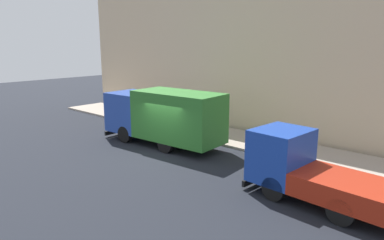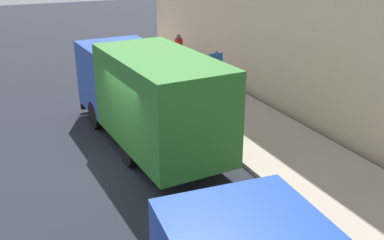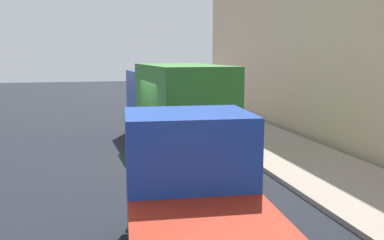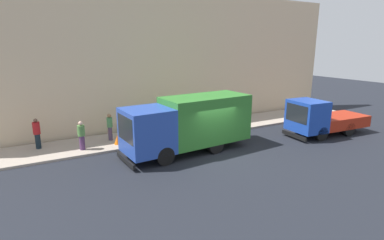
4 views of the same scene
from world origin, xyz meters
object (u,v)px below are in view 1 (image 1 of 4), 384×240
large_utility_truck (163,115)px  pedestrian_standing (141,109)px  street_sign_post (194,109)px  pedestrian_third (137,102)px  small_flatbed_truck (311,171)px  pedestrian_walking (169,110)px  traffic_cone_orange (160,121)px

large_utility_truck → pedestrian_standing: (2.79, 5.21, -0.69)m
pedestrian_standing → street_sign_post: 5.53m
large_utility_truck → pedestrian_third: 8.46m
small_flatbed_truck → pedestrian_standing: (4.15, 14.23, -0.13)m
pedestrian_walking → small_flatbed_truck: bearing=113.3°
traffic_cone_orange → street_sign_post: 3.77m
small_flatbed_truck → street_sign_post: (3.60, 8.77, 0.60)m
small_flatbed_truck → pedestrian_standing: bearing=77.7°
street_sign_post → small_flatbed_truck: bearing=-112.3°
pedestrian_third → street_sign_post: bearing=-99.8°
pedestrian_standing → pedestrian_walking: bearing=173.8°
large_utility_truck → street_sign_post: size_ratio=2.77×
pedestrian_third → traffic_cone_orange: (-1.38, -4.09, -0.63)m
large_utility_truck → street_sign_post: large_utility_truck is taller
small_flatbed_truck → large_utility_truck: bearing=85.4°
small_flatbed_truck → pedestrian_third: bearing=75.3°
pedestrian_standing → traffic_cone_orange: (-0.00, -1.96, -0.57)m
pedestrian_walking → large_utility_truck: bearing=87.9°
traffic_cone_orange → pedestrian_standing: bearing=89.9°
pedestrian_walking → traffic_cone_orange: 1.17m
pedestrian_third → pedestrian_walking: bearing=-91.3°
pedestrian_walking → pedestrian_standing: 2.05m
pedestrian_walking → pedestrian_standing: bearing=-15.5°
pedestrian_walking → street_sign_post: street_sign_post is taller
large_utility_truck → traffic_cone_orange: large_utility_truck is taller
pedestrian_walking → street_sign_post: size_ratio=0.62×
large_utility_truck → small_flatbed_truck: bearing=-102.5°
large_utility_truck → pedestrian_third: bearing=56.5°
traffic_cone_orange → pedestrian_walking: bearing=9.1°
pedestrian_walking → pedestrian_third: 3.95m
pedestrian_walking → pedestrian_third: (0.39, 3.93, 0.03)m
small_flatbed_truck → street_sign_post: size_ratio=2.19×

